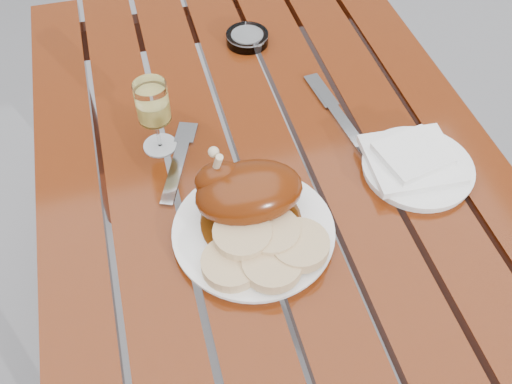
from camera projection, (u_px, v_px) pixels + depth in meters
ground at (265, 344)px, 1.58m from camera, size 60.00×60.00×0.00m
table at (267, 272)px, 1.29m from camera, size 0.80×1.20×0.75m
dinner_plate at (254, 232)px, 0.89m from camera, size 0.27×0.27×0.02m
roast_duck at (245, 192)px, 0.87m from camera, size 0.17×0.16×0.12m
bread_dumplings at (263, 248)px, 0.84m from camera, size 0.19×0.14×0.04m
wine_glass at (155, 117)px, 0.96m from camera, size 0.06×0.06×0.14m
side_plate at (417, 168)px, 0.97m from camera, size 0.24×0.24×0.02m
napkin at (411, 159)px, 0.97m from camera, size 0.16×0.15×0.01m
ashtray at (247, 38)px, 1.21m from camera, size 0.09×0.09×0.02m
fork at (177, 165)px, 0.98m from camera, size 0.09×0.17×0.01m
knife at (345, 124)px, 1.05m from camera, size 0.05×0.22×0.01m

